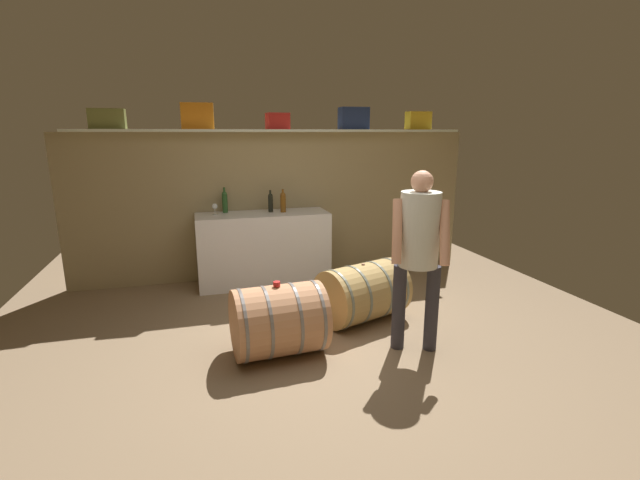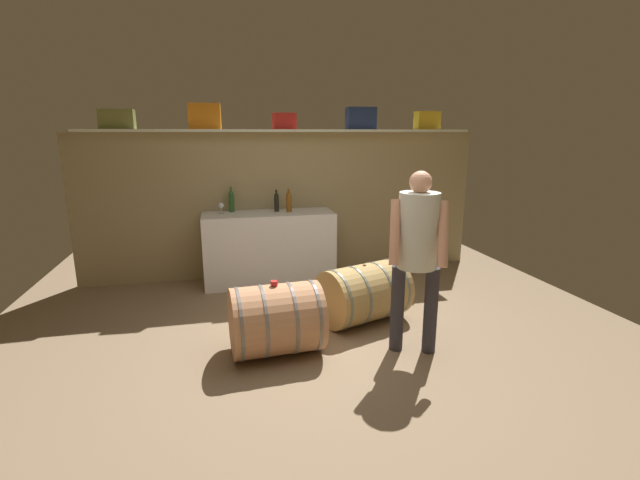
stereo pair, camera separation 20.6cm
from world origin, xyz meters
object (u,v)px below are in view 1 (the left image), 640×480
at_px(toolcase_orange, 198,116).
at_px(tasting_cup, 277,284).
at_px(toolcase_olive, 107,119).
at_px(winemaker_pouring, 419,243).
at_px(toolcase_navy, 354,118).
at_px(toolcase_yellow, 418,121).
at_px(wine_barrel_far, 362,292).
at_px(work_cabinet, 264,248).
at_px(wine_barrel_near, 279,320).
at_px(wine_bottle_amber, 283,202).
at_px(wine_glass, 215,207).
at_px(wine_bottle_dark, 271,202).
at_px(wine_bottle_green, 225,201).
at_px(toolcase_red, 278,121).

bearing_deg(toolcase_orange, tasting_cup, -72.29).
xyz_separation_m(toolcase_olive, winemaker_pouring, (2.84, -2.46, -1.12)).
height_order(toolcase_navy, toolcase_yellow, toolcase_navy).
relative_size(toolcase_navy, wine_barrel_far, 0.36).
bearing_deg(work_cabinet, toolcase_orange, 164.56).
relative_size(wine_barrel_near, tasting_cup, 13.43).
height_order(toolcase_yellow, wine_bottle_amber, toolcase_yellow).
bearing_deg(wine_glass, wine_bottle_dark, 0.57).
bearing_deg(tasting_cup, wine_barrel_far, 26.31).
height_order(toolcase_navy, work_cabinet, toolcase_navy).
distance_m(toolcase_orange, tasting_cup, 2.73).
xyz_separation_m(toolcase_yellow, wine_bottle_green, (-2.76, -0.02, -1.04)).
bearing_deg(wine_barrel_far, work_cabinet, 99.51).
bearing_deg(toolcase_orange, wine_bottle_amber, -7.21).
height_order(wine_bottle_amber, tasting_cup, wine_bottle_amber).
bearing_deg(toolcase_navy, toolcase_red, -176.31).
bearing_deg(toolcase_yellow, work_cabinet, -173.83).
xyz_separation_m(toolcase_olive, wine_bottle_amber, (2.06, -0.19, -1.05)).
height_order(wine_bottle_green, wine_bottle_dark, wine_bottle_green).
height_order(toolcase_navy, winemaker_pouring, toolcase_navy).
bearing_deg(toolcase_navy, wine_bottle_dark, -169.80).
xyz_separation_m(wine_bottle_dark, tasting_cup, (-0.30, -2.08, -0.41)).
xyz_separation_m(work_cabinet, tasting_cup, (-0.18, -2.01, 0.20)).
bearing_deg(wine_barrel_far, wine_barrel_near, -172.97).
relative_size(wine_bottle_dark, wine_glass, 2.01).
distance_m(work_cabinet, tasting_cup, 2.03).
relative_size(toolcase_yellow, wine_glass, 2.27).
height_order(work_cabinet, wine_glass, wine_glass).
bearing_deg(tasting_cup, toolcase_red, 78.57).
bearing_deg(wine_bottle_amber, wine_bottle_dark, 160.21).
xyz_separation_m(toolcase_navy, toolcase_yellow, (0.98, 0.00, -0.02)).
xyz_separation_m(toolcase_navy, work_cabinet, (-1.32, -0.20, -1.69)).
height_order(work_cabinet, wine_bottle_green, wine_bottle_green).
relative_size(wine_bottle_green, wine_barrel_far, 0.32).
relative_size(work_cabinet, wine_bottle_green, 5.16).
height_order(toolcase_yellow, work_cabinet, toolcase_yellow).
relative_size(wine_bottle_green, winemaker_pouring, 0.20).
relative_size(work_cabinet, wine_glass, 11.82).
relative_size(toolcase_yellow, tasting_cup, 5.20).
height_order(wine_bottle_dark, wine_bottle_amber, wine_bottle_amber).
height_order(tasting_cup, winemaker_pouring, winemaker_pouring).
bearing_deg(wine_bottle_amber, wine_bottle_green, 166.99).
relative_size(work_cabinet, wine_bottle_amber, 5.63).
xyz_separation_m(toolcase_yellow, tasting_cup, (-2.48, -2.21, -1.47)).
height_order(wine_bottle_dark, winemaker_pouring, winemaker_pouring).
relative_size(toolcase_orange, wine_glass, 2.68).
distance_m(toolcase_orange, wine_bottle_amber, 1.50).
bearing_deg(wine_bottle_green, toolcase_olive, 179.05).
bearing_deg(toolcase_orange, wine_bottle_green, -0.94).
height_order(toolcase_olive, wine_bottle_amber, toolcase_olive).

